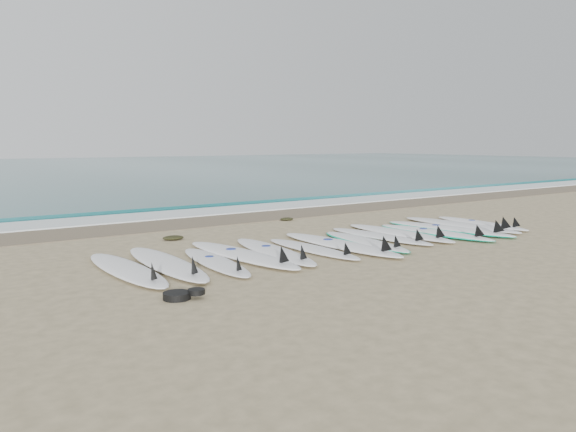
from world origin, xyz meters
TOP-DOWN VIEW (x-y plane):
  - ground at (0.00, 0.00)m, footprint 120.00×120.00m
  - ocean at (0.00, 32.50)m, footprint 120.00×55.00m
  - wet_sand_band at (0.00, 4.10)m, footprint 120.00×1.80m
  - foam_band at (0.00, 5.50)m, footprint 120.00×1.40m
  - wave_crest at (0.00, 7.00)m, footprint 120.00×1.00m
  - surfboard_0 at (-3.93, 0.05)m, footprint 0.59×2.65m
  - surfboard_1 at (-3.33, 0.09)m, footprint 0.71×2.84m
  - surfboard_2 at (-2.68, -0.19)m, footprint 0.73×2.36m
  - surfboard_3 at (-2.10, 0.00)m, footprint 0.81×2.88m
  - surfboard_4 at (-1.54, -0.04)m, footprint 0.86×2.68m
  - surfboard_5 at (-0.88, -0.21)m, footprint 0.55×2.31m
  - surfboard_6 at (-0.27, -0.22)m, footprint 0.71×2.93m
  - surfboard_7 at (0.32, -0.17)m, footprint 0.86×2.45m
  - surfboard_8 at (0.92, 0.04)m, footprint 0.67×2.50m
  - surfboard_9 at (1.48, 0.08)m, footprint 0.59×2.71m
  - surfboard_10 at (2.12, -0.23)m, footprint 0.86×2.67m
  - surfboard_11 at (2.71, -0.10)m, footprint 1.13×2.94m
  - surfboard_12 at (3.33, 0.07)m, footprint 0.70×2.91m
  - surfboard_13 at (3.92, -0.01)m, footprint 0.74×2.49m
  - seaweed_near at (-2.31, 2.20)m, footprint 0.40×0.31m
  - seaweed_far at (0.91, 3.12)m, footprint 0.33×0.26m
  - leash_coil at (-3.86, -1.55)m, footprint 0.46×0.36m

SIDE VIEW (x-z plane):
  - ground at x=0.00m, z-range 0.00..0.00m
  - wet_sand_band at x=0.00m, z-range 0.00..0.01m
  - ocean at x=0.00m, z-range 0.00..0.03m
  - foam_band at x=0.00m, z-range 0.00..0.04m
  - seaweed_far at x=0.91m, z-range 0.00..0.06m
  - seaweed_near at x=-2.31m, z-range 0.00..0.08m
  - surfboard_7 at x=0.32m, z-range -0.11..0.20m
  - leash_coil at x=-3.86m, z-range -0.01..0.10m
  - surfboard_10 at x=2.12m, z-range -0.12..0.22m
  - wave_crest at x=0.00m, z-range 0.00..0.10m
  - surfboard_5 at x=-0.88m, z-range -0.10..0.20m
  - surfboard_2 at x=-2.68m, z-range -0.10..0.20m
  - surfboard_11 at x=2.71m, z-range -0.13..0.24m
  - surfboard_13 at x=3.92m, z-range -0.10..0.21m
  - surfboard_8 at x=0.92m, z-range -0.10..0.21m
  - surfboard_4 at x=-1.54m, z-range -0.11..0.23m
  - surfboard_0 at x=-3.93m, z-range -0.11..0.23m
  - surfboard_9 at x=1.48m, z-range -0.11..0.23m
  - surfboard_1 at x=-3.33m, z-range -0.12..0.24m
  - surfboard_3 at x=-2.10m, z-range -0.12..0.24m
  - surfboard_12 at x=3.33m, z-range -0.12..0.25m
  - surfboard_6 at x=-0.27m, z-range -0.12..0.25m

